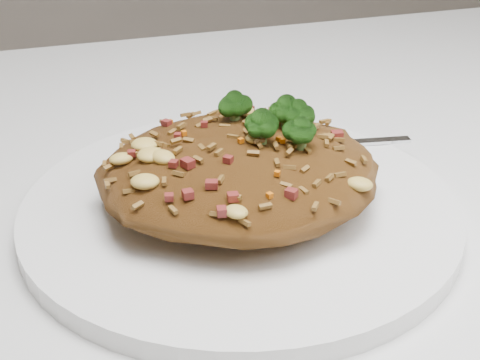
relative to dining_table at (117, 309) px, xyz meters
name	(u,v)px	position (x,y,z in m)	size (l,w,h in m)	color
dining_table	(117,309)	(0.00, 0.00, 0.00)	(1.20, 0.80, 0.75)	silver
plate	(240,208)	(0.09, -0.04, 0.10)	(0.29, 0.29, 0.01)	white
fried_rice	(241,160)	(0.09, -0.04, 0.13)	(0.19, 0.17, 0.07)	brown
fork	(320,145)	(0.17, 0.02, 0.11)	(0.16, 0.04, 0.00)	silver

